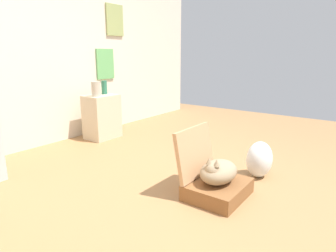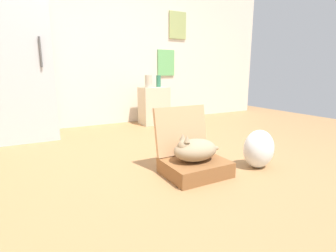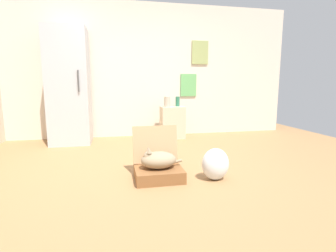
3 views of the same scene
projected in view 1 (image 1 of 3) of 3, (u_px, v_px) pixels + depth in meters
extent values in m
plane|color=#9E7247|center=(185.00, 189.00, 2.60)|extent=(7.68, 7.68, 0.00)
cube|color=beige|center=(32.00, 43.00, 3.59)|extent=(6.40, 0.12, 2.60)
cube|color=#9BAA63|center=(115.00, 20.00, 4.50)|extent=(0.34, 0.02, 0.46)
cube|color=#65B063|center=(105.00, 64.00, 4.47)|extent=(0.33, 0.02, 0.45)
cube|color=brown|center=(218.00, 189.00, 2.46)|extent=(0.52, 0.43, 0.13)
cube|color=tan|center=(195.00, 152.00, 2.52)|extent=(0.52, 0.12, 0.43)
ellipsoid|color=#998466|center=(218.00, 172.00, 2.42)|extent=(0.39, 0.28, 0.18)
sphere|color=#998466|center=(213.00, 171.00, 2.32)|extent=(0.12, 0.12, 0.12)
cone|color=#998466|center=(217.00, 163.00, 2.29)|extent=(0.06, 0.06, 0.06)
cone|color=#998466|center=(209.00, 161.00, 2.32)|extent=(0.06, 0.06, 0.06)
cylinder|color=#998466|center=(223.00, 170.00, 2.59)|extent=(0.20, 0.03, 0.07)
ellipsoid|color=silver|center=(259.00, 159.00, 2.83)|extent=(0.30, 0.24, 0.35)
cube|color=beige|center=(102.00, 117.00, 4.13)|extent=(0.45, 0.34, 0.61)
cylinder|color=#B7AD99|center=(96.00, 89.00, 3.92)|extent=(0.12, 0.12, 0.20)
cylinder|color=#2D7051|center=(104.00, 87.00, 4.15)|extent=(0.08, 0.08, 0.19)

